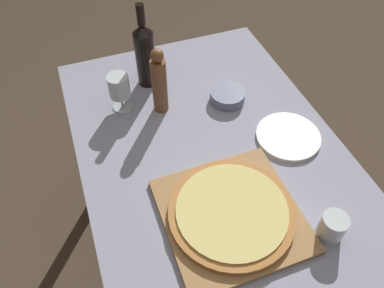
{
  "coord_description": "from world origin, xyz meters",
  "views": [
    {
      "loc": [
        -0.33,
        -0.65,
        1.69
      ],
      "look_at": [
        -0.07,
        0.06,
        0.81
      ],
      "focal_mm": 35.0,
      "sensor_mm": 36.0,
      "label": 1
    }
  ],
  "objects_px": {
    "wine_bottle": "(145,54)",
    "small_bowl": "(227,96)",
    "pizza": "(232,211)",
    "pepper_mill": "(159,82)",
    "wine_glass": "(119,87)"
  },
  "relations": [
    {
      "from": "wine_bottle",
      "to": "small_bowl",
      "type": "bearing_deg",
      "value": -38.99
    },
    {
      "from": "pizza",
      "to": "wine_bottle",
      "type": "xyz_separation_m",
      "value": [
        -0.06,
        0.65,
        0.1
      ]
    },
    {
      "from": "wine_bottle",
      "to": "wine_glass",
      "type": "relative_size",
      "value": 2.28
    },
    {
      "from": "pizza",
      "to": "pepper_mill",
      "type": "distance_m",
      "value": 0.5
    },
    {
      "from": "pizza",
      "to": "wine_glass",
      "type": "distance_m",
      "value": 0.58
    },
    {
      "from": "pizza",
      "to": "small_bowl",
      "type": "relative_size",
      "value": 2.8
    },
    {
      "from": "small_bowl",
      "to": "pepper_mill",
      "type": "bearing_deg",
      "value": 170.11
    },
    {
      "from": "pepper_mill",
      "to": "wine_glass",
      "type": "distance_m",
      "value": 0.14
    },
    {
      "from": "pepper_mill",
      "to": "small_bowl",
      "type": "bearing_deg",
      "value": -9.89
    },
    {
      "from": "wine_glass",
      "to": "small_bowl",
      "type": "bearing_deg",
      "value": -14.46
    },
    {
      "from": "pepper_mill",
      "to": "small_bowl",
      "type": "height_order",
      "value": "pepper_mill"
    },
    {
      "from": "wine_bottle",
      "to": "small_bowl",
      "type": "height_order",
      "value": "wine_bottle"
    },
    {
      "from": "pepper_mill",
      "to": "pizza",
      "type": "bearing_deg",
      "value": -83.52
    },
    {
      "from": "wine_bottle",
      "to": "pepper_mill",
      "type": "relative_size",
      "value": 1.28
    },
    {
      "from": "pizza",
      "to": "wine_bottle",
      "type": "height_order",
      "value": "wine_bottle"
    }
  ]
}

